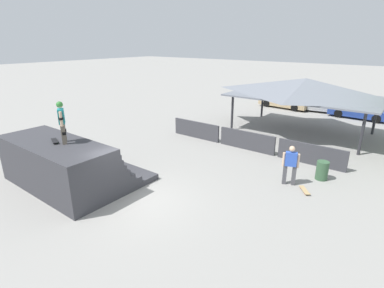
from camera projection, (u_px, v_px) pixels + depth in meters
ground_plane at (136, 200)px, 11.64m from camera, size 160.00×160.00×0.00m
quarter_pipe_ramp at (66, 165)px, 12.70m from camera, size 5.58×4.18×2.01m
skater_on_deck at (62, 119)px, 11.67m from camera, size 0.68×0.51×1.67m
skateboard_on_deck at (55, 141)px, 12.03m from camera, size 0.78×0.46×0.09m
bystander_walking at (291, 163)px, 12.65m from camera, size 0.69×0.39×1.74m
skateboard_on_ground at (305, 190)px, 12.29m from camera, size 0.66×0.77×0.09m
barrier_fence at (247, 141)px, 16.93m from camera, size 10.50×0.12×1.05m
pavilion_shelter at (305, 88)px, 19.40m from camera, size 9.34×5.63×3.59m
trash_bin at (322, 170)px, 13.29m from camera, size 0.52×0.52×0.85m
parked_car_tan at (284, 101)px, 27.52m from camera, size 4.65×2.15×1.27m
parked_car_silver at (321, 105)px, 26.02m from camera, size 4.52×2.20×1.27m
parked_car_blue at (360, 111)px, 23.74m from camera, size 4.51×1.94×1.27m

